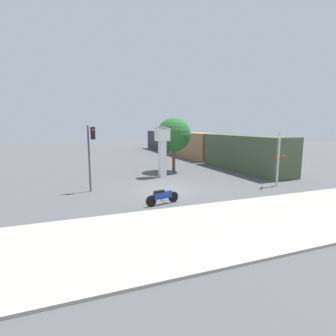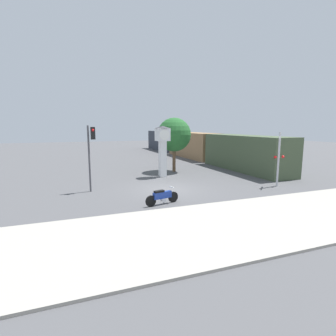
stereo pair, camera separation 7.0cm
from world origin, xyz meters
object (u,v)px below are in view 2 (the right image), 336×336
object	(u,v)px
freight_train	(193,145)
traffic_light	(91,147)
motorcycle	(162,197)
railroad_crossing_signal	(279,157)
clock_tower	(163,143)
street_tree	(174,135)

from	to	relation	value
freight_train	traffic_light	xyz separation A→B (m)	(-14.76, -15.17, 1.28)
motorcycle	railroad_crossing_signal	size ratio (longest dim) A/B	0.53
clock_tower	railroad_crossing_signal	distance (m)	9.11
motorcycle	street_tree	bearing A→B (deg)	50.93
traffic_light	street_tree	size ratio (longest dim) A/B	0.85
street_tree	freight_train	bearing A→B (deg)	55.43
motorcycle	freight_train	size ratio (longest dim) A/B	0.06
traffic_light	railroad_crossing_signal	bearing A→B (deg)	-13.96
traffic_light	street_tree	world-z (taller)	street_tree
street_tree	traffic_light	bearing A→B (deg)	-146.48
freight_train	traffic_light	size ratio (longest dim) A/B	7.89
clock_tower	traffic_light	world-z (taller)	traffic_light
motorcycle	freight_train	xyz separation A→B (m)	(11.43, 19.58, 1.26)
clock_tower	street_tree	bearing A→B (deg)	47.50
motorcycle	street_tree	world-z (taller)	street_tree
clock_tower	railroad_crossing_signal	xyz separation A→B (m)	(6.51, -6.32, -0.77)
motorcycle	clock_tower	bearing A→B (deg)	56.72
clock_tower	freight_train	bearing A→B (deg)	53.94
motorcycle	street_tree	distance (m)	11.12
motorcycle	clock_tower	distance (m)	8.44
traffic_light	street_tree	distance (m)	9.52
freight_train	traffic_light	distance (m)	21.21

